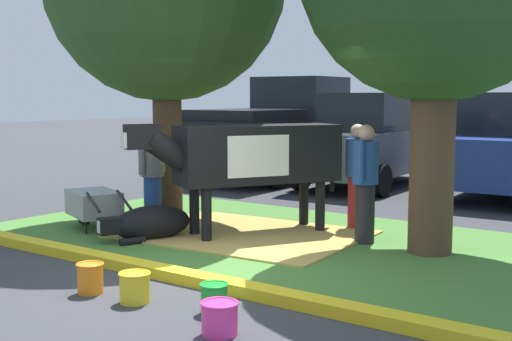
# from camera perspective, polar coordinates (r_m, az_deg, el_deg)

# --- Properties ---
(ground_plane) EXTENTS (80.00, 80.00, 0.00)m
(ground_plane) POSITION_cam_1_polar(r_m,az_deg,el_deg) (7.52, -4.76, -8.78)
(ground_plane) COLOR #38383D
(grass_island) EXTENTS (8.09, 4.43, 0.02)m
(grass_island) POSITION_cam_1_polar(r_m,az_deg,el_deg) (9.35, 1.57, -5.70)
(grass_island) COLOR #477A33
(grass_island) RESTS_ON ground
(curb_yellow) EXTENTS (9.29, 0.24, 0.12)m
(curb_yellow) POSITION_cam_1_polar(r_m,az_deg,el_deg) (7.56, -8.75, -8.28)
(curb_yellow) COLOR yellow
(curb_yellow) RESTS_ON ground
(hay_bedding) EXTENTS (3.36, 2.61, 0.04)m
(hay_bedding) POSITION_cam_1_polar(r_m,az_deg,el_deg) (9.50, -1.07, -5.41)
(hay_bedding) COLOR tan
(hay_bedding) RESTS_ON ground
(cow_holstein) EXTENTS (1.91, 2.88, 1.59)m
(cow_holstein) POSITION_cam_1_polar(r_m,az_deg,el_deg) (9.39, -0.42, 1.30)
(cow_holstein) COLOR black
(cow_holstein) RESTS_ON ground
(calf_lying) EXTENTS (0.87, 1.32, 0.48)m
(calf_lying) POSITION_cam_1_polar(r_m,az_deg,el_deg) (9.28, -8.95, -4.43)
(calf_lying) COLOR black
(calf_lying) RESTS_ON ground
(person_handler) EXTENTS (0.47, 0.34, 1.55)m
(person_handler) POSITION_cam_1_polar(r_m,az_deg,el_deg) (9.93, 8.52, -0.27)
(person_handler) COLOR maroon
(person_handler) RESTS_ON ground
(person_visitor_near) EXTENTS (0.34, 0.52, 1.58)m
(person_visitor_near) POSITION_cam_1_polar(r_m,az_deg,el_deg) (8.98, 9.20, -0.86)
(person_visitor_near) COLOR black
(person_visitor_near) RESTS_ON ground
(person_visitor_far) EXTENTS (0.34, 0.53, 1.54)m
(person_visitor_far) POSITION_cam_1_polar(r_m,az_deg,el_deg) (9.99, -8.73, -0.27)
(person_visitor_far) COLOR #23478C
(person_visitor_far) RESTS_ON ground
(wheelbarrow) EXTENTS (1.59, 1.02, 0.63)m
(wheelbarrow) POSITION_cam_1_polar(r_m,az_deg,el_deg) (10.15, -13.56, -2.76)
(wheelbarrow) COLOR gray
(wheelbarrow) RESTS_ON ground
(bucket_orange) EXTENTS (0.28, 0.28, 0.31)m
(bucket_orange) POSITION_cam_1_polar(r_m,az_deg,el_deg) (6.99, -13.81, -8.76)
(bucket_orange) COLOR orange
(bucket_orange) RESTS_ON ground
(bucket_yellow) EXTENTS (0.31, 0.31, 0.29)m
(bucket_yellow) POSITION_cam_1_polar(r_m,az_deg,el_deg) (6.61, -10.19, -9.62)
(bucket_yellow) COLOR yellow
(bucket_yellow) RESTS_ON ground
(bucket_green) EXTENTS (0.27, 0.27, 0.27)m
(bucket_green) POSITION_cam_1_polar(r_m,az_deg,el_deg) (6.22, -3.55, -10.64)
(bucket_green) COLOR green
(bucket_green) RESTS_ON ground
(bucket_pink) EXTENTS (0.32, 0.32, 0.28)m
(bucket_pink) POSITION_cam_1_polar(r_m,az_deg,el_deg) (5.68, -3.10, -12.27)
(bucket_pink) COLOR #EA3893
(bucket_pink) RESTS_ON ground
(pickup_truck_black) EXTENTS (2.37, 5.47, 2.42)m
(pickup_truck_black) POSITION_cam_1_polar(r_m,az_deg,el_deg) (16.24, 2.27, 3.34)
(pickup_truck_black) COLOR black
(pickup_truck_black) RESTS_ON ground
(hatchback_white) EXTENTS (2.15, 4.46, 2.02)m
(hatchback_white) POSITION_cam_1_polar(r_m,az_deg,el_deg) (14.90, 9.56, 2.49)
(hatchback_white) COLOR #4C5156
(hatchback_white) RESTS_ON ground
(sedan_blue) EXTENTS (2.15, 4.46, 2.02)m
(sedan_blue) POSITION_cam_1_polar(r_m,az_deg,el_deg) (14.06, 20.59, 1.95)
(sedan_blue) COLOR navy
(sedan_blue) RESTS_ON ground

